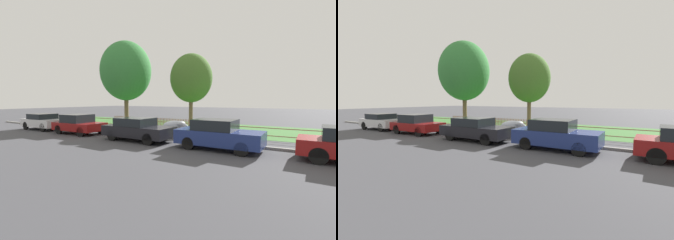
% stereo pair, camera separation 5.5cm
% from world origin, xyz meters
% --- Properties ---
extents(ground_plane, '(120.00, 120.00, 0.00)m').
position_xyz_m(ground_plane, '(0.00, 0.00, 0.00)').
color(ground_plane, '#424247').
extents(kerb_stone, '(38.10, 0.20, 0.12)m').
position_xyz_m(kerb_stone, '(0.00, 0.10, 0.06)').
color(kerb_stone, gray).
rests_on(kerb_stone, ground).
extents(grass_strip, '(38.10, 8.07, 0.01)m').
position_xyz_m(grass_strip, '(0.00, 6.72, 0.01)').
color(grass_strip, '#3D7033').
rests_on(grass_strip, ground).
extents(park_fence, '(38.10, 0.05, 1.04)m').
position_xyz_m(park_fence, '(-0.00, 2.69, 0.52)').
color(park_fence, olive).
rests_on(park_fence, ground).
extents(parked_car_silver_hatchback, '(3.82, 1.90, 1.31)m').
position_xyz_m(parked_car_silver_hatchback, '(-9.35, -1.35, 0.68)').
color(parked_car_silver_hatchback, silver).
rests_on(parked_car_silver_hatchback, ground).
extents(parked_car_black_saloon, '(3.81, 1.97, 1.40)m').
position_xyz_m(parked_car_black_saloon, '(-4.89, -1.37, 0.71)').
color(parked_car_black_saloon, maroon).
rests_on(parked_car_black_saloon, ground).
extents(parked_car_navy_estate, '(4.34, 1.91, 1.37)m').
position_xyz_m(parked_car_navy_estate, '(0.51, -1.37, 0.71)').
color(parked_car_navy_estate, black).
rests_on(parked_car_navy_estate, ground).
extents(parked_car_red_compact, '(4.14, 1.85, 1.48)m').
position_xyz_m(parked_car_red_compact, '(5.44, -1.24, 0.75)').
color(parked_car_red_compact, navy).
rests_on(parked_car_red_compact, ground).
extents(covered_motorcycle, '(2.07, 0.73, 1.07)m').
position_xyz_m(covered_motorcycle, '(1.81, 1.03, 0.65)').
color(covered_motorcycle, black).
rests_on(covered_motorcycle, ground).
extents(tree_nearest_kerb, '(5.16, 5.16, 8.33)m').
position_xyz_m(tree_nearest_kerb, '(-6.61, 5.73, 5.35)').
color(tree_nearest_kerb, brown).
rests_on(tree_nearest_kerb, ground).
extents(tree_behind_motorcycle, '(3.84, 3.84, 6.63)m').
position_xyz_m(tree_behind_motorcycle, '(0.09, 6.97, 4.41)').
color(tree_behind_motorcycle, brown).
rests_on(tree_behind_motorcycle, ground).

